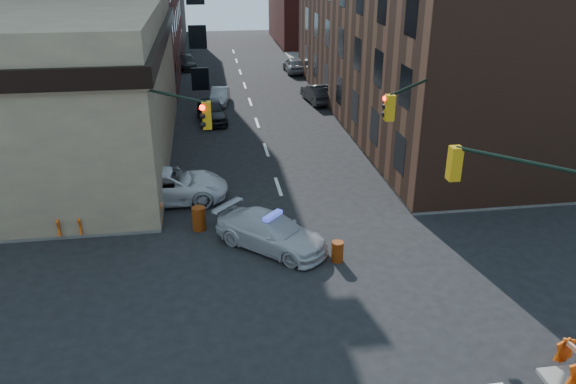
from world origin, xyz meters
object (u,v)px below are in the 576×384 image
object	(u,v)px
parked_car_wnear	(212,111)
barrel_bank	(199,218)
pedestrian_b	(69,196)
barrel_road	(337,252)
parked_car_enear	(317,93)
barricade_nw_a	(151,212)
pedestrian_a	(140,211)
parked_car_wfar	(220,96)
police_car	(271,232)
barricade_se_a	(575,359)
pickup	(168,186)

from	to	relation	value
parked_car_wnear	barrel_bank	xyz separation A→B (m)	(-0.99, -17.24, -0.27)
pedestrian_b	barrel_road	size ratio (longest dim) A/B	2.10
parked_car_enear	barrel_bank	distance (m)	23.58
barricade_nw_a	pedestrian_a	bearing A→B (deg)	-135.97
parked_car_wfar	barrel_bank	xyz separation A→B (m)	(-1.77, -22.29, -0.08)
parked_car_wnear	barrel_bank	size ratio (longest dim) A/B	4.33
police_car	parked_car_wnear	size ratio (longest dim) A/B	1.08
parked_car_wnear	parked_car_enear	bearing A→B (deg)	20.65
parked_car_enear	pedestrian_b	distance (m)	24.93
pedestrian_b	barricade_se_a	world-z (taller)	pedestrian_b
pedestrian_b	parked_car_wnear	bearing A→B (deg)	53.69
pedestrian_a	parked_car_wfar	bearing A→B (deg)	115.35
police_car	barricade_nw_a	size ratio (longest dim) A/B	4.26
police_car	pedestrian_a	bearing A→B (deg)	108.77
parked_car_wfar	barricade_nw_a	size ratio (longest dim) A/B	3.15
parked_car_wnear	parked_car_enear	xyz separation A→B (m)	(8.78, 4.22, -0.06)
barrel_road	parked_car_wfar	bearing A→B (deg)	98.56
barrel_road	barricade_nw_a	xyz separation A→B (m)	(-7.91, 4.56, 0.16)
pedestrian_a	barricade_se_a	size ratio (longest dim) A/B	1.50
police_car	barrel_road	bearing A→B (deg)	-77.70
pickup	parked_car_enear	bearing A→B (deg)	-31.49
pickup	pedestrian_a	size ratio (longest dim) A/B	3.75
parked_car_wnear	pedestrian_a	size ratio (longest dim) A/B	2.98
pedestrian_b	barricade_nw_a	bearing A→B (deg)	-30.70
police_car	parked_car_wnear	xyz separation A→B (m)	(-2.11, 19.42, 0.07)
barrel_bank	parked_car_enear	bearing A→B (deg)	65.53
parked_car_wfar	pedestrian_a	size ratio (longest dim) A/B	2.38
police_car	parked_car_enear	size ratio (longest dim) A/B	1.13
parked_car_wnear	barrel_road	distance (m)	21.47
pickup	barricade_se_a	distance (m)	19.55
parked_car_wfar	parked_car_enear	distance (m)	8.04
parked_car_wnear	parked_car_enear	size ratio (longest dim) A/B	1.04
pickup	parked_car_enear	xyz separation A→B (m)	(11.30, 18.04, -0.08)
police_car	barricade_se_a	size ratio (longest dim) A/B	4.82
barricade_se_a	barricade_nw_a	xyz separation A→B (m)	(-13.57, 12.16, 0.05)
parked_car_wfar	pedestrian_b	world-z (taller)	pedestrian_b
parked_car_enear	barricade_se_a	bearing A→B (deg)	85.97
parked_car_wnear	parked_car_wfar	distance (m)	5.11
barricade_se_a	barricade_nw_a	size ratio (longest dim) A/B	0.88
police_car	parked_car_wfar	distance (m)	24.50
barricade_se_a	parked_car_enear	bearing A→B (deg)	-7.90
parked_car_wnear	parked_car_enear	world-z (taller)	parked_car_wnear
barricade_se_a	pickup	bearing A→B (deg)	30.52
barricade_se_a	barricade_nw_a	distance (m)	18.22
pickup	barricade_se_a	size ratio (longest dim) A/B	5.63
barrel_road	barrel_bank	distance (m)	6.78
parked_car_wnear	barricade_se_a	xyz separation A→B (m)	(10.34, -28.54, -0.27)
police_car	barrel_road	distance (m)	3.01
parked_car_enear	barricade_nw_a	distance (m)	23.84
barrel_road	barrel_bank	bearing A→B (deg)	146.92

